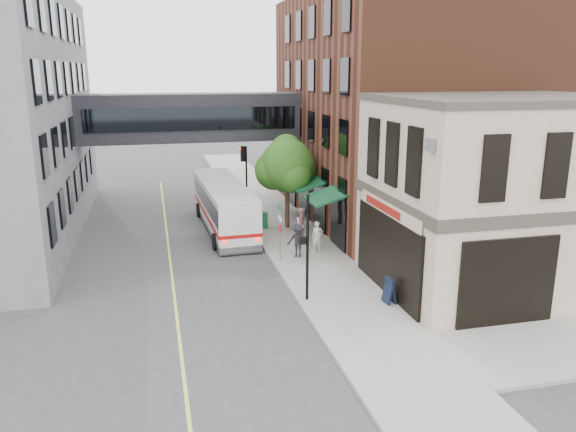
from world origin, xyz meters
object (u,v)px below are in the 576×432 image
pedestrian_b (302,225)px  sandwich_board (389,290)px  pedestrian_c (298,241)px  newspaper_box (264,220)px  bus (224,204)px  pedestrian_a (317,237)px

pedestrian_b → sandwich_board: bearing=-100.1°
pedestrian_b → pedestrian_c: (-0.92, -2.58, -0.08)m
pedestrian_c → newspaper_box: 5.78m
bus → pedestrian_b: 5.53m
pedestrian_a → sandwich_board: size_ratio=1.52×
newspaper_box → pedestrian_b: bearing=-49.7°
pedestrian_c → sandwich_board: size_ratio=1.62×
pedestrian_b → sandwich_board: (1.26, -9.13, -0.42)m
pedestrian_a → newspaper_box: pedestrian_a is taller
pedestrian_a → sandwich_board: bearing=-76.6°
bus → pedestrian_a: 7.26m
pedestrian_a → sandwich_board: pedestrian_a is taller
pedestrian_a → pedestrian_c: bearing=-148.5°
pedestrian_b → newspaper_box: (-1.57, 3.15, -0.45)m
pedestrian_c → pedestrian_a: bearing=52.3°
bus → pedestrian_c: 7.17m
bus → newspaper_box: bus is taller
bus → pedestrian_c: bearing=-65.8°
pedestrian_b → sandwich_board: size_ratio=1.77×
pedestrian_b → pedestrian_c: pedestrian_b is taller
pedestrian_c → newspaper_box: pedestrian_c is taller
pedestrian_a → bus: bearing=130.4°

